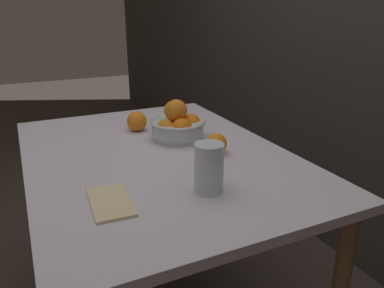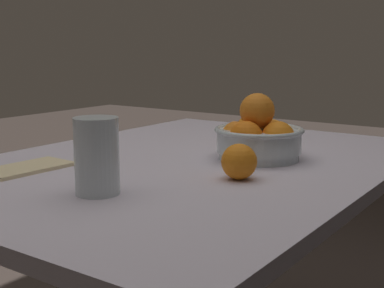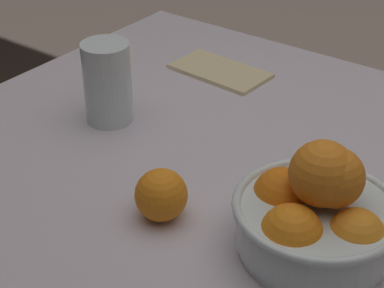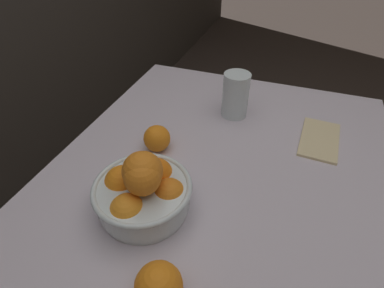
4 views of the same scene
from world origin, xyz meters
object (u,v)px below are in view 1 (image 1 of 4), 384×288
(fruit_bowl, at_px, (178,125))
(juice_glass, at_px, (209,171))
(orange_loose_front, at_px, (137,121))
(orange_loose_near_bowl, at_px, (216,144))

(fruit_bowl, xyz_separation_m, juice_glass, (0.44, -0.10, 0.01))
(fruit_bowl, distance_m, orange_loose_front, 0.21)
(orange_loose_near_bowl, distance_m, orange_loose_front, 0.41)
(fruit_bowl, relative_size, orange_loose_front, 2.60)
(fruit_bowl, distance_m, juice_glass, 0.45)
(fruit_bowl, bearing_deg, orange_loose_front, -146.30)
(juice_glass, relative_size, orange_loose_near_bowl, 1.93)
(orange_loose_near_bowl, bearing_deg, fruit_bowl, -162.78)
(orange_loose_front, bearing_deg, juice_glass, 1.51)
(juice_glass, height_order, orange_loose_front, juice_glass)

